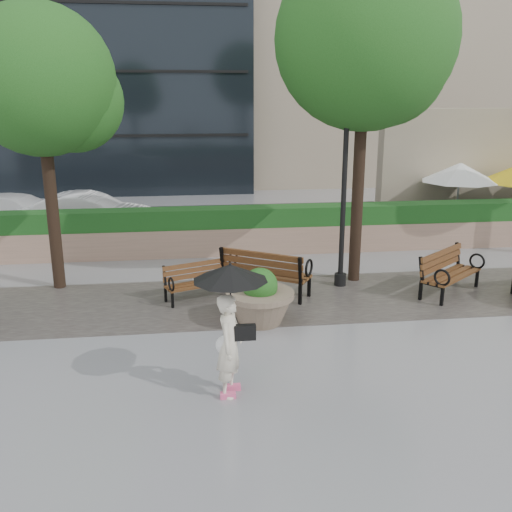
{
  "coord_description": "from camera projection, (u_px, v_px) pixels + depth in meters",
  "views": [
    {
      "loc": [
        -2.19,
        -8.96,
        4.48
      ],
      "look_at": [
        -0.7,
        2.78,
        1.1
      ],
      "focal_mm": 40.0,
      "sensor_mm": 36.0,
      "label": 1
    }
  ],
  "objects": [
    {
      "name": "patio_umb_white",
      "position": [
        460.0,
        173.0,
        18.57
      ],
      "size": [
        2.5,
        2.5,
        2.3
      ],
      "color": "black",
      "rests_on": "ground"
    },
    {
      "name": "cobble_strip",
      "position": [
        286.0,
        299.0,
        12.91
      ],
      "size": [
        28.0,
        3.2,
        0.01
      ],
      "primitive_type": "cube",
      "color": "#383330",
      "rests_on": "ground"
    },
    {
      "name": "bench_2",
      "position": [
        265.0,
        281.0,
        13.11
      ],
      "size": [
        2.13,
        1.77,
        1.09
      ],
      "rotation": [
        0.0,
        0.0,
        2.57
      ],
      "color": "brown",
      "rests_on": "ground"
    },
    {
      "name": "asphalt_street",
      "position": [
        247.0,
        223.0,
        20.54
      ],
      "size": [
        40.0,
        7.0,
        0.0
      ],
      "primitive_type": "cube",
      "color": "black",
      "rests_on": "ground"
    },
    {
      "name": "hedge_wall",
      "position": [
        262.0,
        230.0,
        16.54
      ],
      "size": [
        24.0,
        0.8,
        1.35
      ],
      "color": "tan",
      "rests_on": "ground"
    },
    {
      "name": "tree_0",
      "position": [
        48.0,
        87.0,
        12.52
      ],
      "size": [
        3.41,
        3.3,
        6.41
      ],
      "color": "black",
      "rests_on": "ground"
    },
    {
      "name": "pedestrian",
      "position": [
        230.0,
        317.0,
        8.52
      ],
      "size": [
        1.13,
        1.13,
        2.07
      ],
      "rotation": [
        0.0,
        0.0,
        1.19
      ],
      "color": "#EDE2C7",
      "rests_on": "ground"
    },
    {
      "name": "car_left",
      "position": [
        20.0,
        214.0,
        18.79
      ],
      "size": [
        4.76,
        2.77,
        1.3
      ],
      "primitive_type": "imported",
      "rotation": [
        0.0,
        0.0,
        1.34
      ],
      "color": "silver",
      "rests_on": "ground"
    },
    {
      "name": "tree_1",
      "position": [
        371.0,
        46.0,
        12.81
      ],
      "size": [
        4.09,
        4.09,
        7.71
      ],
      "color": "black",
      "rests_on": "ground"
    },
    {
      "name": "bench_3",
      "position": [
        450.0,
        281.0,
        13.19
      ],
      "size": [
        1.9,
        1.72,
        1.0
      ],
      "rotation": [
        0.0,
        0.0,
        0.67
      ],
      "color": "brown",
      "rests_on": "ground"
    },
    {
      "name": "lamppost",
      "position": [
        343.0,
        206.0,
        13.28
      ],
      "size": [
        0.28,
        0.28,
        4.43
      ],
      "color": "black",
      "rests_on": "ground"
    },
    {
      "name": "bench_1",
      "position": [
        199.0,
        289.0,
        12.81
      ],
      "size": [
        1.64,
        1.13,
        0.83
      ],
      "rotation": [
        0.0,
        0.0,
        0.37
      ],
      "color": "brown",
      "rests_on": "ground"
    },
    {
      "name": "planter_left",
      "position": [
        260.0,
        302.0,
        11.45
      ],
      "size": [
        1.37,
        1.37,
        1.15
      ],
      "color": "#7F6B56",
      "rests_on": "ground"
    },
    {
      "name": "car_right",
      "position": [
        89.0,
        214.0,
        18.51
      ],
      "size": [
        4.39,
        2.06,
        1.39
      ],
      "primitive_type": "imported",
      "rotation": [
        0.0,
        0.0,
        1.43
      ],
      "color": "silver",
      "rests_on": "ground"
    },
    {
      "name": "ground",
      "position": [
        315.0,
        357.0,
        10.05
      ],
      "size": [
        100.0,
        100.0,
        0.0
      ],
      "primitive_type": "plane",
      "color": "gray",
      "rests_on": "ground"
    }
  ]
}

